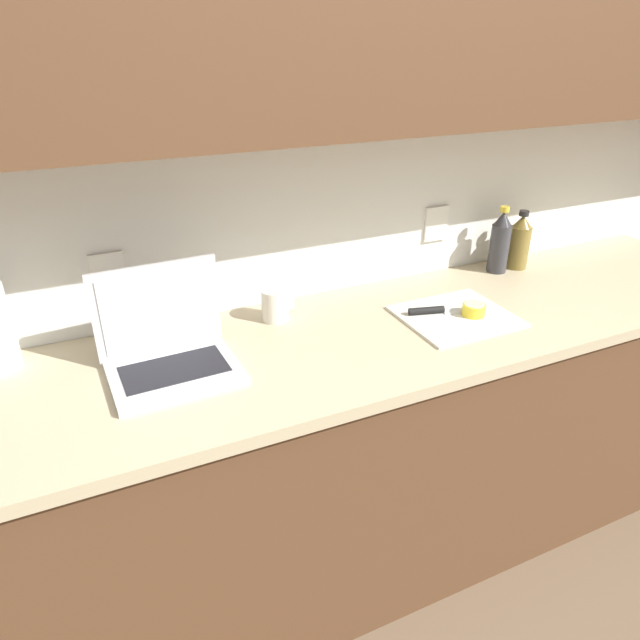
# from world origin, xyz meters

# --- Properties ---
(ground_plane) EXTENTS (12.00, 12.00, 0.00)m
(ground_plane) POSITION_xyz_m (0.00, 0.00, 0.00)
(ground_plane) COLOR brown
(ground_plane) RESTS_ON ground
(wall_back) EXTENTS (5.20, 0.38, 2.60)m
(wall_back) POSITION_xyz_m (-0.00, 0.24, 1.56)
(wall_back) COLOR white
(wall_back) RESTS_ON ground_plane
(counter_unit) EXTENTS (2.53, 0.63, 0.89)m
(counter_unit) POSITION_xyz_m (0.02, 0.00, 0.45)
(counter_unit) COLOR brown
(counter_unit) RESTS_ON ground_plane
(laptop) EXTENTS (0.33, 0.26, 0.26)m
(laptop) POSITION_xyz_m (-0.72, 0.05, 0.95)
(laptop) COLOR silver
(laptop) RESTS_ON counter_unit
(cutting_board) EXTENTS (0.33, 0.29, 0.01)m
(cutting_board) POSITION_xyz_m (0.13, -0.03, 0.89)
(cutting_board) COLOR silver
(cutting_board) RESTS_ON counter_unit
(knife) EXTENTS (0.28, 0.10, 0.02)m
(knife) POSITION_xyz_m (0.08, 0.01, 0.90)
(knife) COLOR silver
(knife) RESTS_ON cutting_board
(lemon_half_cut) EXTENTS (0.07, 0.07, 0.04)m
(lemon_half_cut) POSITION_xyz_m (0.17, -0.05, 0.91)
(lemon_half_cut) COLOR yellow
(lemon_half_cut) RESTS_ON cutting_board
(bottle_green_soda) EXTENTS (0.08, 0.08, 0.21)m
(bottle_green_soda) POSITION_xyz_m (0.58, 0.22, 0.98)
(bottle_green_soda) COLOR olive
(bottle_green_soda) RESTS_ON counter_unit
(bottle_oil_tall) EXTENTS (0.07, 0.07, 0.24)m
(bottle_oil_tall) POSITION_xyz_m (0.49, 0.22, 0.99)
(bottle_oil_tall) COLOR #333338
(bottle_oil_tall) RESTS_ON counter_unit
(measuring_cup) EXTENTS (0.10, 0.08, 0.10)m
(measuring_cup) POSITION_xyz_m (-0.38, 0.19, 0.93)
(measuring_cup) COLOR silver
(measuring_cup) RESTS_ON counter_unit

